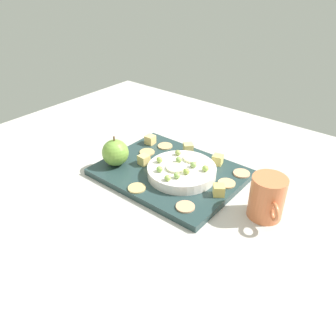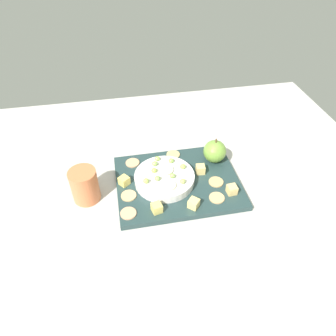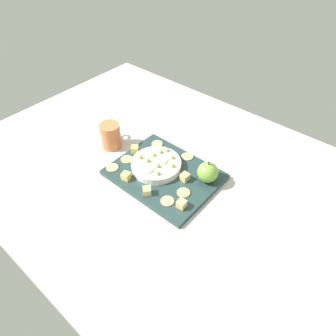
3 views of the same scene
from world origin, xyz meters
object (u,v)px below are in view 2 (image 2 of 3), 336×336
object	(u,v)px
apple_whole	(215,151)
grape_4	(154,171)
cheese_cube_3	(194,203)
grape_0	(157,178)
cracker_2	(217,198)
grape_3	(182,165)
cheese_cube_0	(232,190)
serving_dish	(164,178)
grape_7	(183,181)
cheese_cube_1	(157,208)
apple_slice_0	(166,169)
grape_5	(146,181)
cracker_3	(216,182)
platter	(178,182)
cracker_4	(129,196)
grape_2	(155,164)
cheese_cube_2	(201,170)
cracker_0	(173,155)
grape_8	(171,161)
grape_6	(159,158)
cheese_cube_4	(124,181)
cracker_1	(133,163)
apple_slice_1	(168,186)
grape_1	(172,176)
cracker_5	(128,213)
cup	(84,185)

from	to	relation	value
apple_whole	grape_4	bearing A→B (deg)	-166.05
cheese_cube_3	grape_0	size ratio (longest dim) A/B	1.52
cracker_2	grape_3	world-z (taller)	grape_3
cheese_cube_0	grape_4	distance (cm)	22.96
serving_dish	grape_7	distance (cm)	6.47
cheese_cube_1	apple_slice_0	world-z (taller)	apple_slice_0
grape_3	grape_5	xyz separation A→B (cm)	(-11.56, -4.44, -0.03)
serving_dish	cracker_3	xyz separation A→B (cm)	(14.89, -3.29, -1.09)
platter	cracker_4	world-z (taller)	cracker_4
cheese_cube_1	grape_2	world-z (taller)	grape_2
serving_dish	cheese_cube_2	distance (cm)	11.55
serving_dish	grape_4	xyz separation A→B (cm)	(-2.74, 1.66, 1.99)
serving_dish	cracker_2	size ratio (longest dim) A/B	4.07
cracker_0	apple_slice_0	size ratio (longest dim) A/B	0.96
grape_8	apple_whole	bearing A→B (deg)	5.89
grape_4	grape_5	xyz separation A→B (cm)	(-2.93, -3.83, 0.07)
grape_2	grape_7	distance (cm)	11.10
cheese_cube_1	grape_0	world-z (taller)	grape_0
platter	cracker_0	world-z (taller)	cracker_0
grape_5	grape_8	bearing A→B (deg)	40.05
grape_8	cheese_cube_2	bearing A→B (deg)	-22.90
grape_6	grape_7	world-z (taller)	same
grape_2	grape_5	bearing A→B (deg)	-117.42
cheese_cube_0	grape_5	world-z (taller)	grape_5
cheese_cube_4	cracker_3	bearing A→B (deg)	-9.40
cheese_cube_2	grape_8	size ratio (longest dim) A/B	1.52
cheese_cube_3	cracker_1	xyz separation A→B (cm)	(-14.50, 21.07, -1.10)
apple_slice_1	grape_7	bearing A→B (deg)	6.37
grape_4	apple_whole	bearing A→B (deg)	13.95
cheese_cube_1	cheese_cube_2	world-z (taller)	same
serving_dish	cracker_2	distance (cm)	16.25
grape_8	cheese_cube_3	bearing A→B (deg)	-79.64
cracker_2	cracker_3	xyz separation A→B (cm)	(1.69, 6.13, 0.00)
cracker_1	grape_6	size ratio (longest dim) A/B	2.54
grape_3	grape_4	bearing A→B (deg)	-175.96
cracker_2	apple_slice_0	world-z (taller)	apple_slice_0
grape_2	cracker_4	bearing A→B (deg)	-135.66
cheese_cube_2	grape_2	world-z (taller)	grape_2
cracker_3	cheese_cube_3	bearing A→B (deg)	-138.46
cracker_1	grape_1	distance (cm)	15.84
apple_whole	cracker_2	world-z (taller)	apple_whole
cracker_0	grape_2	bearing A→B (deg)	-136.11
cheese_cube_4	cracker_4	bearing A→B (deg)	-81.44
cracker_0	grape_6	distance (cm)	7.77
grape_4	cheese_cube_0	bearing A→B (deg)	-25.36
cheese_cube_1	serving_dish	bearing A→B (deg)	69.49
cracker_5	grape_0	world-z (taller)	grape_0
cheese_cube_2	grape_6	size ratio (longest dim) A/B	1.52
grape_0	grape_6	size ratio (longest dim) A/B	1.00
grape_4	cup	distance (cm)	20.11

